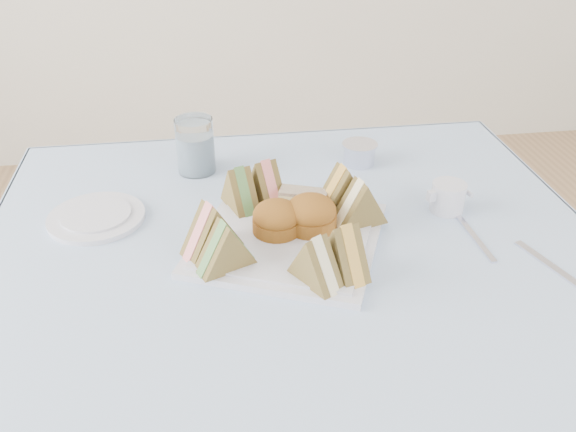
{
  "coord_description": "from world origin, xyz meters",
  "views": [
    {
      "loc": [
        -0.13,
        -0.75,
        1.31
      ],
      "look_at": [
        -0.01,
        0.07,
        0.8
      ],
      "focal_mm": 38.0,
      "sensor_mm": 36.0,
      "label": 1
    }
  ],
  "objects": [
    {
      "name": "knife",
      "position": [
        0.39,
        -0.06,
        0.75
      ],
      "size": [
        0.06,
        0.16,
        0.0
      ],
      "primitive_type": "cube",
      "rotation": [
        0.0,
        0.0,
        0.3
      ],
      "color": "silver",
      "rests_on": "tablecloth"
    },
    {
      "name": "scone_right",
      "position": [
        0.03,
        0.09,
        0.79
      ],
      "size": [
        0.09,
        0.09,
        0.06
      ],
      "primitive_type": "cylinder",
      "rotation": [
        0.0,
        0.0,
        -0.02
      ],
      "color": "#924E14",
      "rests_on": "serving_plate"
    },
    {
      "name": "sandwich_br_b",
      "position": [
        0.09,
        0.14,
        0.8
      ],
      "size": [
        0.11,
        0.07,
        0.09
      ],
      "primitive_type": null,
      "rotation": [
        0.0,
        0.0,
        -2.86
      ],
      "color": "brown",
      "rests_on": "serving_plate"
    },
    {
      "name": "pastry_slice",
      "position": [
        0.03,
        0.15,
        0.78
      ],
      "size": [
        0.09,
        0.06,
        0.04
      ],
      "primitive_type": "cube",
      "rotation": [
        0.0,
        0.0,
        -0.36
      ],
      "color": "beige",
      "rests_on": "serving_plate"
    },
    {
      "name": "sandwich_bl_a",
      "position": [
        -0.08,
        0.18,
        0.8
      ],
      "size": [
        0.07,
        0.1,
        0.08
      ],
      "primitive_type": null,
      "rotation": [
        0.0,
        0.0,
        1.9
      ],
      "color": "brown",
      "rests_on": "serving_plate"
    },
    {
      "name": "side_plate",
      "position": [
        -0.33,
        0.19,
        0.75
      ],
      "size": [
        0.21,
        0.21,
        0.01
      ],
      "primitive_type": "cylinder",
      "rotation": [
        0.0,
        0.0,
        0.34
      ],
      "color": "silver",
      "rests_on": "tablecloth"
    },
    {
      "name": "serving_plate",
      "position": [
        -0.01,
        0.07,
        0.75
      ],
      "size": [
        0.37,
        0.37,
        0.01
      ],
      "primitive_type": "cube",
      "rotation": [
        0.0,
        0.0,
        -0.4
      ],
      "color": "silver",
      "rests_on": "tablecloth"
    },
    {
      "name": "sandwich_fl_b",
      "position": [
        -0.11,
        0.0,
        0.8
      ],
      "size": [
        0.1,
        0.07,
        0.08
      ],
      "primitive_type": null,
      "rotation": [
        0.0,
        0.0,
        0.4
      ],
      "color": "brown",
      "rests_on": "serving_plate"
    },
    {
      "name": "scone_left",
      "position": [
        -0.03,
        0.09,
        0.79
      ],
      "size": [
        0.1,
        0.1,
        0.05
      ],
      "primitive_type": "cylinder",
      "rotation": [
        0.0,
        0.0,
        -0.32
      ],
      "color": "#924E14",
      "rests_on": "serving_plate"
    },
    {
      "name": "tea_strainer",
      "position": [
        0.17,
        0.34,
        0.77
      ],
      "size": [
        0.09,
        0.09,
        0.04
      ],
      "primitive_type": "cylinder",
      "rotation": [
        0.0,
        0.0,
        0.25
      ],
      "color": "silver",
      "rests_on": "tablecloth"
    },
    {
      "name": "sandwich_fr_a",
      "position": [
        0.06,
        -0.03,
        0.8
      ],
      "size": [
        0.07,
        0.1,
        0.08
      ],
      "primitive_type": null,
      "rotation": [
        0.0,
        0.0,
        -1.25
      ],
      "color": "brown",
      "rests_on": "serving_plate"
    },
    {
      "name": "sandwich_bl_b",
      "position": [
        -0.03,
        0.2,
        0.8
      ],
      "size": [
        0.07,
        0.1,
        0.08
      ],
      "primitive_type": null,
      "rotation": [
        0.0,
        0.0,
        1.94
      ],
      "color": "brown",
      "rests_on": "serving_plate"
    },
    {
      "name": "tablecloth",
      "position": [
        0.0,
        0.0,
        0.74
      ],
      "size": [
        1.02,
        1.02,
        0.01
      ],
      "primitive_type": "cube",
      "color": "#A3BCE1",
      "rests_on": "table"
    },
    {
      "name": "creamer_jug",
      "position": [
        0.28,
        0.13,
        0.77
      ],
      "size": [
        0.07,
        0.07,
        0.05
      ],
      "primitive_type": "cylinder",
      "rotation": [
        0.0,
        0.0,
        0.26
      ],
      "color": "silver",
      "rests_on": "tablecloth"
    },
    {
      "name": "table",
      "position": [
        0.0,
        0.0,
        0.37
      ],
      "size": [
        0.9,
        0.9,
        0.74
      ],
      "primitive_type": "cube",
      "color": "brown",
      "rests_on": "floor"
    },
    {
      "name": "sandwich_fr_b",
      "position": [
        0.01,
        -0.05,
        0.8
      ],
      "size": [
        0.08,
        0.09,
        0.08
      ],
      "primitive_type": null,
      "rotation": [
        0.0,
        0.0,
        -1.02
      ],
      "color": "brown",
      "rests_on": "serving_plate"
    },
    {
      "name": "water_glass",
      "position": [
        -0.15,
        0.35,
        0.8
      ],
      "size": [
        0.08,
        0.08,
        0.11
      ],
      "primitive_type": "cylinder",
      "rotation": [
        0.0,
        0.0,
        -0.05
      ],
      "color": "white",
      "rests_on": "tablecloth"
    },
    {
      "name": "sandwich_fl_a",
      "position": [
        -0.13,
        0.05,
        0.8
      ],
      "size": [
        0.1,
        0.09,
        0.08
      ],
      "primitive_type": null,
      "rotation": [
        0.0,
        0.0,
        0.51
      ],
      "color": "brown",
      "rests_on": "serving_plate"
    },
    {
      "name": "fork",
      "position": [
        0.3,
        0.06,
        0.75
      ],
      "size": [
        0.01,
        0.18,
        0.0
      ],
      "primitive_type": "cube",
      "rotation": [
        0.0,
        0.0,
        0.03
      ],
      "color": "silver",
      "rests_on": "tablecloth"
    },
    {
      "name": "sandwich_br_a",
      "position": [
        0.11,
        0.09,
        0.8
      ],
      "size": [
        0.1,
        0.07,
        0.08
      ],
      "primitive_type": null,
      "rotation": [
        0.0,
        0.0,
        -2.86
      ],
      "color": "brown",
      "rests_on": "serving_plate"
    }
  ]
}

